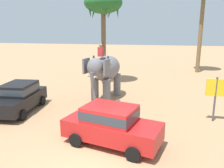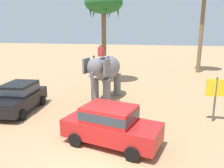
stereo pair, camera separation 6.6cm
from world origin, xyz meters
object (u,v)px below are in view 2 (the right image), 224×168
car_parked_far_side (19,96)px  elephant_with_mahout (105,71)px  car_sedan_foreground (111,124)px  palm_tree_behind_elephant (104,5)px  signboard_yellow (216,91)px

car_parked_far_side → elephant_with_mahout: (4.41, 3.36, 1.06)m
car_sedan_foreground → elephant_with_mahout: 6.56m
car_sedan_foreground → palm_tree_behind_elephant: bearing=105.0°
car_parked_far_side → signboard_yellow: 11.01m
signboard_yellow → elephant_with_mahout: bearing=157.6°
car_sedan_foreground → elephant_with_mahout: size_ratio=1.10×
elephant_with_mahout → signboard_yellow: elephant_with_mahout is taller
palm_tree_behind_elephant → car_parked_far_side: bearing=-112.2°
car_parked_far_side → elephant_with_mahout: size_ratio=1.05×
car_sedan_foreground → signboard_yellow: (4.83, 3.54, 0.76)m
palm_tree_behind_elephant → signboard_yellow: (7.72, -7.28, -4.98)m
signboard_yellow → car_sedan_foreground: bearing=-143.7°
elephant_with_mahout → signboard_yellow: size_ratio=1.67×
car_sedan_foreground → elephant_with_mahout: elephant_with_mahout is taller
car_parked_far_side → elephant_with_mahout: elephant_with_mahout is taller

